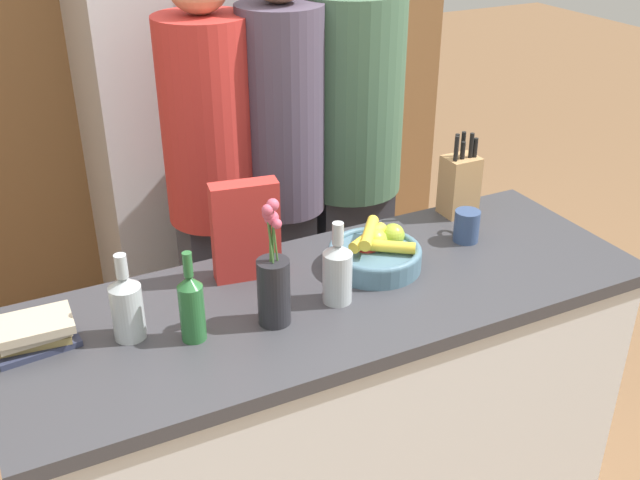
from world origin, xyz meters
name	(u,v)px	position (x,y,z in m)	size (l,w,h in m)	color
kitchen_island	(332,418)	(0.00, 0.00, 0.45)	(1.78, 0.65, 0.91)	silver
back_wall_wood	(150,27)	(0.00, 1.71, 1.30)	(2.98, 0.12, 2.60)	brown
refrigerator	(195,117)	(0.06, 1.35, 0.99)	(0.85, 0.62, 1.98)	#B7B7BC
fruit_bowl	(375,252)	(0.17, 0.07, 0.95)	(0.27, 0.27, 0.12)	slate
knife_block	(459,184)	(0.60, 0.25, 1.01)	(0.11, 0.09, 0.28)	tan
flower_vase	(274,284)	(-0.20, -0.06, 1.02)	(0.08, 0.08, 0.34)	#232328
cereal_box	(246,231)	(-0.18, 0.18, 1.05)	(0.19, 0.09, 0.29)	red
coffee_mug	(466,225)	(0.50, 0.08, 0.96)	(0.08, 0.12, 0.10)	#334770
book_stack	(32,333)	(-0.77, 0.10, 0.95)	(0.21, 0.15, 0.07)	#2D334C
bottle_oil	(127,305)	(-0.55, 0.04, 1.00)	(0.08, 0.08, 0.23)	#B2BCC1
bottle_vinegar	(192,306)	(-0.41, -0.04, 1.00)	(0.06, 0.06, 0.24)	#286633
bottle_wine	(337,271)	(-0.01, -0.05, 1.00)	(0.08, 0.08, 0.23)	#B2BCC1
person_at_sink	(212,177)	(-0.08, 0.74, 0.98)	(0.31, 0.31, 1.73)	#383842
person_in_blue	(283,164)	(0.16, 0.68, 1.01)	(0.29, 0.29, 1.75)	#383842
person_in_red_tee	(350,152)	(0.45, 0.72, 0.99)	(0.38, 0.38, 1.76)	#383842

